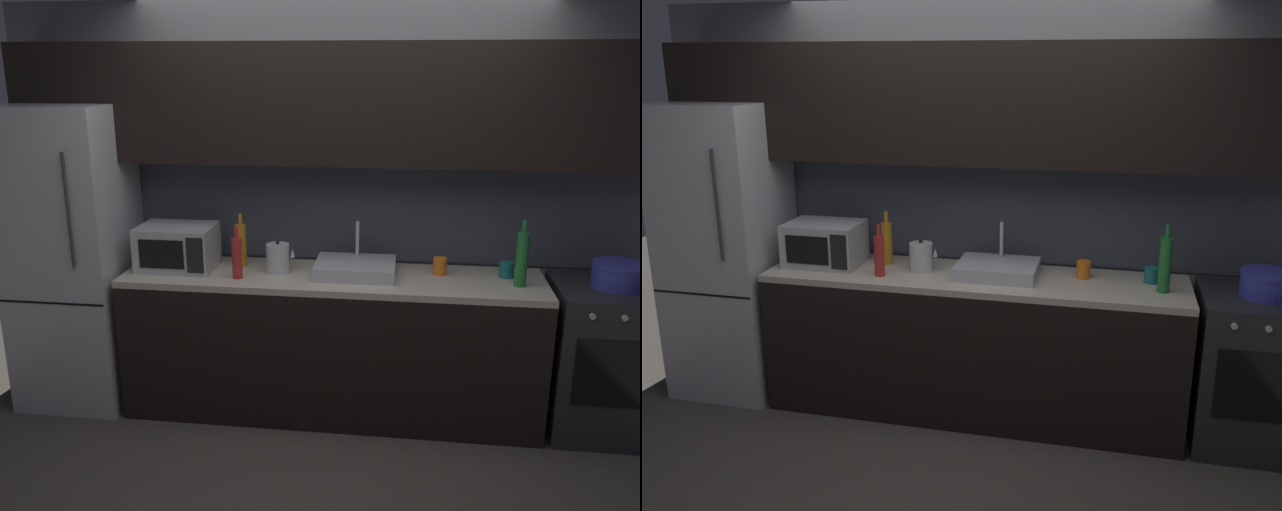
# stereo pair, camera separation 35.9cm
# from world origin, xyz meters

# --- Properties ---
(ground_plane) EXTENTS (10.00, 10.00, 0.00)m
(ground_plane) POSITION_xyz_m (0.00, 0.00, 0.00)
(ground_plane) COLOR #3D3833
(back_wall) EXTENTS (4.27, 0.44, 2.50)m
(back_wall) POSITION_xyz_m (0.00, 1.20, 1.55)
(back_wall) COLOR slate
(back_wall) RESTS_ON ground
(counter_run) EXTENTS (2.53, 0.60, 0.90)m
(counter_run) POSITION_xyz_m (0.00, 0.90, 0.45)
(counter_run) COLOR black
(counter_run) RESTS_ON ground
(refrigerator) EXTENTS (0.68, 0.69, 1.90)m
(refrigerator) POSITION_xyz_m (-1.65, 0.90, 0.95)
(refrigerator) COLOR #ADAFB5
(refrigerator) RESTS_ON ground
(oven_range) EXTENTS (0.60, 0.62, 0.90)m
(oven_range) POSITION_xyz_m (1.61, 0.90, 0.45)
(oven_range) COLOR #232326
(oven_range) RESTS_ON ground
(microwave) EXTENTS (0.46, 0.35, 0.27)m
(microwave) POSITION_xyz_m (-0.97, 0.92, 1.04)
(microwave) COLOR #A8AAAF
(microwave) RESTS_ON counter_run
(sink_basin) EXTENTS (0.48, 0.38, 0.30)m
(sink_basin) POSITION_xyz_m (0.14, 0.93, 0.94)
(sink_basin) COLOR #ADAFB5
(sink_basin) RESTS_ON counter_run
(kettle) EXTENTS (0.18, 0.14, 0.20)m
(kettle) POSITION_xyz_m (-0.33, 0.91, 0.99)
(kettle) COLOR #B7BABF
(kettle) RESTS_ON counter_run
(wine_bottle_red) EXTENTS (0.06, 0.06, 0.32)m
(wine_bottle_red) POSITION_xyz_m (-0.55, 0.77, 1.03)
(wine_bottle_red) COLOR #A82323
(wine_bottle_red) RESTS_ON counter_run
(wine_bottle_amber) EXTENTS (0.07, 0.07, 0.34)m
(wine_bottle_amber) POSITION_xyz_m (-0.58, 1.01, 1.04)
(wine_bottle_amber) COLOR #B27019
(wine_bottle_amber) RESTS_ON counter_run
(wine_bottle_green) EXTENTS (0.07, 0.07, 0.38)m
(wine_bottle_green) POSITION_xyz_m (1.09, 0.85, 1.06)
(wine_bottle_green) COLOR #1E6B2D
(wine_bottle_green) RESTS_ON counter_run
(mug_teal) EXTENTS (0.09, 0.09, 0.09)m
(mug_teal) POSITION_xyz_m (1.04, 1.00, 0.95)
(mug_teal) COLOR #19666B
(mug_teal) RESTS_ON counter_run
(mug_orange) EXTENTS (0.08, 0.08, 0.10)m
(mug_orange) POSITION_xyz_m (0.65, 1.00, 0.95)
(mug_orange) COLOR orange
(mug_orange) RESTS_ON counter_run
(cooking_pot) EXTENTS (0.31, 0.31, 0.14)m
(cooking_pot) POSITION_xyz_m (1.65, 0.90, 0.97)
(cooking_pot) COLOR #333899
(cooking_pot) RESTS_ON oven_range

